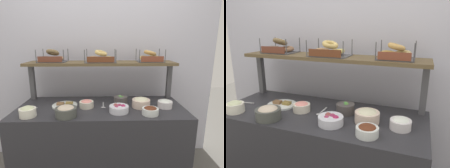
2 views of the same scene
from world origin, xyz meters
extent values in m
cube|color=silver|center=(0.00, 0.55, 1.20)|extent=(2.89, 0.06, 2.40)
cube|color=#2D2D33|center=(0.00, 0.00, 0.42)|extent=(1.69, 0.70, 0.85)
cube|color=#4C4C51|center=(-0.78, 0.27, 1.05)|extent=(0.05, 0.05, 0.40)
cube|color=#4C4C51|center=(0.78, 0.27, 1.05)|extent=(0.05, 0.05, 0.40)
cube|color=brown|center=(0.00, 0.27, 1.26)|extent=(1.65, 0.32, 0.03)
cylinder|color=#504A49|center=(0.21, 0.07, 0.89)|extent=(0.15, 0.15, 0.08)
sphere|color=#48943D|center=(0.21, 0.06, 0.92)|extent=(0.04, 0.04, 0.04)
sphere|color=#609440|center=(0.22, 0.07, 0.92)|extent=(0.04, 0.04, 0.04)
sphere|color=green|center=(0.21, 0.07, 0.92)|extent=(0.03, 0.03, 0.03)
sphere|color=#5DB14F|center=(0.20, 0.09, 0.92)|extent=(0.04, 0.04, 0.04)
sphere|color=#679B3C|center=(0.21, 0.07, 0.92)|extent=(0.04, 0.04, 0.04)
cylinder|color=#474A45|center=(-0.30, -0.24, 0.89)|extent=(0.19, 0.19, 0.08)
ellipsoid|color=beige|center=(-0.30, -0.24, 0.93)|extent=(0.15, 0.15, 0.06)
cylinder|color=beige|center=(0.41, -0.03, 0.89)|extent=(0.18, 0.18, 0.08)
ellipsoid|color=beige|center=(0.41, -0.03, 0.92)|extent=(0.14, 0.14, 0.06)
cylinder|color=silver|center=(-0.15, -0.02, 0.88)|extent=(0.14, 0.14, 0.06)
ellipsoid|color=pink|center=(-0.15, -0.02, 0.91)|extent=(0.11, 0.11, 0.04)
cylinder|color=white|center=(0.65, -0.05, 0.88)|extent=(0.15, 0.15, 0.07)
ellipsoid|color=white|center=(0.65, -0.05, 0.91)|extent=(0.11, 0.11, 0.05)
cylinder|color=white|center=(0.17, -0.16, 0.88)|extent=(0.18, 0.18, 0.06)
sphere|color=#973156|center=(0.18, -0.14, 0.90)|extent=(0.05, 0.05, 0.05)
sphere|color=brown|center=(0.15, -0.14, 0.90)|extent=(0.05, 0.05, 0.05)
sphere|color=#9E3558|center=(0.15, -0.18, 0.90)|extent=(0.04, 0.04, 0.04)
sphere|color=#A62654|center=(0.21, -0.16, 0.90)|extent=(0.05, 0.05, 0.05)
cylinder|color=white|center=(-0.64, -0.23, 0.89)|extent=(0.14, 0.14, 0.08)
ellipsoid|color=beige|center=(-0.64, -0.23, 0.92)|extent=(0.11, 0.11, 0.05)
cylinder|color=silver|center=(0.46, -0.22, 0.88)|extent=(0.15, 0.15, 0.06)
ellipsoid|color=#5E2D1A|center=(0.46, -0.22, 0.91)|extent=(0.12, 0.12, 0.04)
cylinder|color=white|center=(-0.37, 0.03, 0.86)|extent=(0.26, 0.26, 0.01)
cube|color=brown|center=(-0.42, 0.03, 0.88)|extent=(0.07, 0.05, 0.02)
cube|color=olive|center=(-0.33, 0.04, 0.88)|extent=(0.07, 0.05, 0.02)
cube|color=#B7B7BC|center=(-0.70, -0.04, 0.86)|extent=(0.14, 0.03, 0.01)
ellipsoid|color=#B7B7BC|center=(-0.79, -0.06, 0.86)|extent=(0.04, 0.03, 0.01)
cube|color=#B7B7BC|center=(0.02, 0.04, 0.86)|extent=(0.01, 0.14, 0.01)
ellipsoid|color=#B7B7BC|center=(0.02, -0.05, 0.86)|extent=(0.04, 0.03, 0.01)
cube|color=#4C4C51|center=(-0.54, 0.29, 1.28)|extent=(0.30, 0.24, 0.01)
cylinder|color=#4C4C51|center=(-0.68, 0.17, 1.35)|extent=(0.01, 0.01, 0.14)
cylinder|color=#4C4C51|center=(-0.39, 0.17, 1.35)|extent=(0.01, 0.01, 0.14)
cylinder|color=#4C4C51|center=(-0.68, 0.40, 1.35)|extent=(0.01, 0.01, 0.14)
cylinder|color=#4C4C51|center=(-0.39, 0.40, 1.35)|extent=(0.01, 0.01, 0.14)
cube|color=brown|center=(-0.54, 0.17, 1.32)|extent=(0.25, 0.01, 0.06)
torus|color=#876A5A|center=(-0.59, 0.26, 1.32)|extent=(0.18, 0.18, 0.06)
torus|color=#886248|center=(-0.49, 0.32, 1.31)|extent=(0.15, 0.15, 0.05)
torus|color=olive|center=(-0.54, 0.29, 1.38)|extent=(0.18, 0.18, 0.09)
cube|color=#4C4C51|center=(0.00, 0.25, 1.28)|extent=(0.34, 0.24, 0.01)
cylinder|color=#4C4C51|center=(-0.17, 0.14, 1.35)|extent=(0.01, 0.01, 0.14)
cylinder|color=#4C4C51|center=(0.16, 0.14, 1.35)|extent=(0.01, 0.01, 0.14)
cylinder|color=#4C4C51|center=(-0.17, 0.37, 1.35)|extent=(0.01, 0.01, 0.14)
cylinder|color=#4C4C51|center=(0.16, 0.37, 1.35)|extent=(0.01, 0.01, 0.14)
cube|color=brown|center=(0.00, 0.13, 1.32)|extent=(0.29, 0.01, 0.06)
torus|color=tan|center=(-0.06, 0.22, 1.32)|extent=(0.20, 0.20, 0.06)
torus|color=#CEBC62|center=(0.05, 0.29, 1.32)|extent=(0.17, 0.17, 0.06)
torus|color=#D9B867|center=(0.00, 0.25, 1.38)|extent=(0.19, 0.19, 0.08)
cube|color=#4C4C51|center=(0.55, 0.28, 1.28)|extent=(0.29, 0.24, 0.01)
cylinder|color=#4C4C51|center=(0.41, 0.16, 1.35)|extent=(0.01, 0.01, 0.14)
cylinder|color=#4C4C51|center=(0.69, 0.16, 1.35)|extent=(0.01, 0.01, 0.14)
cylinder|color=#4C4C51|center=(0.41, 0.39, 1.35)|extent=(0.01, 0.01, 0.14)
cylinder|color=#4C4C51|center=(0.69, 0.39, 1.35)|extent=(0.01, 0.01, 0.14)
cube|color=brown|center=(0.55, 0.16, 1.32)|extent=(0.24, 0.01, 0.06)
torus|color=tan|center=(0.50, 0.25, 1.32)|extent=(0.20, 0.20, 0.06)
torus|color=tan|center=(0.59, 0.31, 1.32)|extent=(0.20, 0.20, 0.06)
torus|color=tan|center=(0.55, 0.28, 1.38)|extent=(0.17, 0.17, 0.07)
camera|label=1|loc=(0.06, -1.75, 1.50)|focal=28.88mm
camera|label=2|loc=(0.73, -1.45, 1.55)|focal=34.38mm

